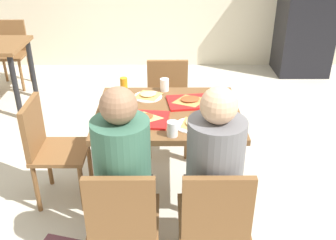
# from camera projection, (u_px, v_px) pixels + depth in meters

# --- Properties ---
(ground_plane) EXTENTS (10.00, 10.00, 0.02)m
(ground_plane) POSITION_uv_depth(u_px,v_px,m) (168.00, 197.00, 3.14)
(ground_plane) COLOR beige
(main_table) EXTENTS (1.03, 0.85, 0.77)m
(main_table) POSITION_uv_depth(u_px,v_px,m) (168.00, 124.00, 2.83)
(main_table) COLOR brown
(main_table) RESTS_ON ground_plane
(chair_near_left) EXTENTS (0.40, 0.40, 0.84)m
(chair_near_left) POSITION_uv_depth(u_px,v_px,m) (123.00, 218.00, 2.19)
(chair_near_left) COLOR brown
(chair_near_left) RESTS_ON ground_plane
(chair_near_right) EXTENTS (0.40, 0.40, 0.84)m
(chair_near_right) POSITION_uv_depth(u_px,v_px,m) (214.00, 218.00, 2.20)
(chair_near_right) COLOR brown
(chair_near_right) RESTS_ON ground_plane
(chair_far_side) EXTENTS (0.40, 0.40, 0.84)m
(chair_far_side) POSITION_uv_depth(u_px,v_px,m) (168.00, 99.00, 3.63)
(chair_far_side) COLOR brown
(chair_far_side) RESTS_ON ground_plane
(chair_left_end) EXTENTS (0.40, 0.40, 0.84)m
(chair_left_end) POSITION_uv_depth(u_px,v_px,m) (49.00, 144.00, 2.91)
(chair_left_end) COLOR brown
(chair_left_end) RESTS_ON ground_plane
(person_in_red) EXTENTS (0.32, 0.42, 1.25)m
(person_in_red) POSITION_uv_depth(u_px,v_px,m) (123.00, 168.00, 2.20)
(person_in_red) COLOR #383842
(person_in_red) RESTS_ON ground_plane
(person_in_brown_jacket) EXTENTS (0.32, 0.42, 1.25)m
(person_in_brown_jacket) POSITION_uv_depth(u_px,v_px,m) (214.00, 168.00, 2.20)
(person_in_brown_jacket) COLOR #383842
(person_in_brown_jacket) RESTS_ON ground_plane
(tray_red_near) EXTENTS (0.39, 0.30, 0.02)m
(tray_red_near) POSITION_uv_depth(u_px,v_px,m) (142.00, 119.00, 2.64)
(tray_red_near) COLOR red
(tray_red_near) RESTS_ON main_table
(tray_red_far) EXTENTS (0.39, 0.31, 0.02)m
(tray_red_far) POSITION_uv_depth(u_px,v_px,m) (192.00, 102.00, 2.89)
(tray_red_far) COLOR red
(tray_red_far) RESTS_ON main_table
(paper_plate_center) EXTENTS (0.22, 0.22, 0.01)m
(paper_plate_center) POSITION_uv_depth(u_px,v_px,m) (148.00, 97.00, 2.99)
(paper_plate_center) COLOR white
(paper_plate_center) RESTS_ON main_table
(paper_plate_near_edge) EXTENTS (0.22, 0.22, 0.01)m
(paper_plate_near_edge) POSITION_uv_depth(u_px,v_px,m) (191.00, 125.00, 2.57)
(paper_plate_near_edge) COLOR white
(paper_plate_near_edge) RESTS_ON main_table
(pizza_slice_a) EXTENTS (0.22, 0.15, 0.02)m
(pizza_slice_a) POSITION_uv_depth(u_px,v_px,m) (143.00, 117.00, 2.64)
(pizza_slice_a) COLOR #DBAD60
(pizza_slice_a) RESTS_ON tray_red_near
(pizza_slice_b) EXTENTS (0.24, 0.22, 0.02)m
(pizza_slice_b) POSITION_uv_depth(u_px,v_px,m) (190.00, 100.00, 2.89)
(pizza_slice_b) COLOR #C68C47
(pizza_slice_b) RESTS_ON tray_red_far
(pizza_slice_c) EXTENTS (0.23, 0.23, 0.02)m
(pizza_slice_c) POSITION_uv_depth(u_px,v_px,m) (148.00, 95.00, 2.99)
(pizza_slice_c) COLOR tan
(pizza_slice_c) RESTS_ON paper_plate_center
(pizza_slice_d) EXTENTS (0.19, 0.22, 0.02)m
(pizza_slice_d) POSITION_uv_depth(u_px,v_px,m) (193.00, 124.00, 2.56)
(pizza_slice_d) COLOR tan
(pizza_slice_d) RESTS_ON paper_plate_near_edge
(plastic_cup_a) EXTENTS (0.07, 0.07, 0.10)m
(plastic_cup_a) POSITION_uv_depth(u_px,v_px,m) (165.00, 85.00, 3.08)
(plastic_cup_a) COLOR white
(plastic_cup_a) RESTS_ON main_table
(plastic_cup_b) EXTENTS (0.07, 0.07, 0.10)m
(plastic_cup_b) POSITION_uv_depth(u_px,v_px,m) (172.00, 129.00, 2.44)
(plastic_cup_b) COLOR white
(plastic_cup_b) RESTS_ON main_table
(plastic_cup_c) EXTENTS (0.07, 0.07, 0.10)m
(plastic_cup_c) POSITION_uv_depth(u_px,v_px,m) (111.00, 101.00, 2.81)
(plastic_cup_c) COLOR white
(plastic_cup_c) RESTS_ON main_table
(soda_can) EXTENTS (0.07, 0.07, 0.12)m
(soda_can) POSITION_uv_depth(u_px,v_px,m) (229.00, 101.00, 2.77)
(soda_can) COLOR #B7BCC6
(soda_can) RESTS_ON main_table
(condiment_bottle) EXTENTS (0.06, 0.06, 0.16)m
(condiment_bottle) POSITION_uv_depth(u_px,v_px,m) (124.00, 88.00, 2.95)
(condiment_bottle) COLOR orange
(condiment_bottle) RESTS_ON main_table
(foil_bundle) EXTENTS (0.10, 0.10, 0.10)m
(foil_bundle) POSITION_uv_depth(u_px,v_px,m) (106.00, 106.00, 2.74)
(foil_bundle) COLOR silver
(foil_bundle) RESTS_ON main_table
(drink_fridge) EXTENTS (0.70, 0.60, 1.90)m
(drink_fridge) POSITION_uv_depth(u_px,v_px,m) (309.00, 5.00, 5.23)
(drink_fridge) COLOR black
(drink_fridge) RESTS_ON ground_plane
(background_chair_far) EXTENTS (0.40, 0.40, 0.84)m
(background_chair_far) POSITION_uv_depth(u_px,v_px,m) (11.00, 49.00, 5.04)
(background_chair_far) COLOR brown
(background_chair_far) RESTS_ON ground_plane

